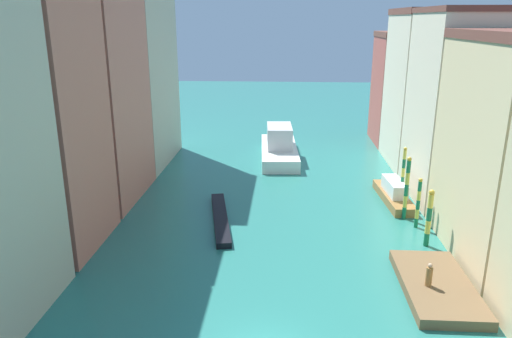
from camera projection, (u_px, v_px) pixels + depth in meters
The scene contains 16 objects.
ground_plane at pixel (277, 183), 45.56m from camera, with size 154.00×154.00×0.00m, color #28756B.
building_left_1 at pixel (33, 118), 30.88m from camera, with size 7.59×7.86×17.55m.
building_left_2 at pixel (89, 95), 39.69m from camera, with size 7.59×10.11×17.68m.
building_left_3 at pixel (130, 67), 49.74m from camera, with size 7.59×12.01×20.22m.
building_right_2 at pixel (464, 107), 39.86m from camera, with size 7.59×9.64×15.79m.
building_right_3 at pixel (430, 89), 49.56m from camera, with size 7.59×10.39×15.88m.
building_right_4 at pixel (407, 88), 58.91m from camera, with size 7.59×8.30×13.43m.
waterfront_dock at pixel (436, 286), 27.49m from camera, with size 3.82×7.59×0.60m.
person_on_dock at pixel (429, 275), 26.77m from camera, with size 0.36×0.36×1.39m.
mooring_pole_0 at pixel (429, 217), 32.41m from camera, with size 0.39×0.39×4.07m.
mooring_pole_1 at pixel (418, 202), 35.36m from camera, with size 0.30×0.30×3.87m.
mooring_pole_2 at pixel (407, 188), 36.79m from camera, with size 0.34×0.34×4.98m.
mooring_pole_3 at pixel (403, 175), 40.07m from camera, with size 0.30×0.30×4.85m.
vaporetto_white at pixel (279, 147), 53.42m from camera, with size 4.50×12.07×3.67m.
gondola_black at pixel (220, 218), 37.04m from camera, with size 2.83×9.73×0.45m.
motorboat_0 at pixel (394, 193), 40.88m from camera, with size 2.33×7.45×1.87m.
Camera 1 is at (0.79, -18.62, 14.88)m, focal length 33.81 mm.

